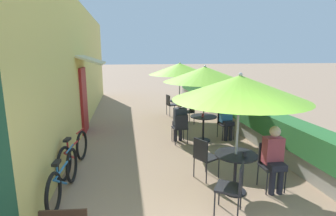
{
  "coord_description": "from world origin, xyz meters",
  "views": [
    {
      "loc": [
        -1.05,
        -2.07,
        2.55
      ],
      "look_at": [
        0.15,
        5.23,
        1.0
      ],
      "focal_mm": 28.0,
      "sensor_mm": 36.0,
      "label": 1
    }
  ],
  "objects_px": {
    "seated_patron_near_back": "(274,156)",
    "cafe_chair_far_right": "(189,110)",
    "seated_patron_mid_right": "(179,119)",
    "patio_umbrella_far": "(180,69)",
    "patio_umbrella_near": "(240,88)",
    "cafe_chair_far_left": "(171,103)",
    "cafe_chair_mid_left": "(225,122)",
    "coffee_cup_mid": "(203,115)",
    "patio_table_near": "(235,165)",
    "cafe_chair_near_left": "(204,155)",
    "coffee_cup_near": "(244,154)",
    "cafe_chair_near_right": "(234,185)",
    "patio_table_far": "(179,106)",
    "coffee_cup_far": "(180,99)",
    "bicycle_leaning": "(64,177)",
    "patio_umbrella_mid": "(205,74)",
    "cafe_chair_near_back": "(270,162)",
    "bicycle_second": "(74,153)",
    "cafe_chair_mid_right": "(180,126)",
    "seated_patron_mid_left": "(227,117)",
    "patio_table_mid": "(203,123)"
  },
  "relations": [
    {
      "from": "seated_patron_near_back",
      "to": "cafe_chair_far_right",
      "type": "xyz_separation_m",
      "value": [
        -0.39,
        4.91,
        -0.17
      ]
    },
    {
      "from": "seated_patron_mid_right",
      "to": "patio_umbrella_far",
      "type": "height_order",
      "value": "patio_umbrella_far"
    },
    {
      "from": "patio_umbrella_near",
      "to": "cafe_chair_far_left",
      "type": "bearing_deg",
      "value": 91.18
    },
    {
      "from": "cafe_chair_mid_left",
      "to": "coffee_cup_mid",
      "type": "relative_size",
      "value": 9.67
    },
    {
      "from": "patio_table_near",
      "to": "cafe_chair_near_left",
      "type": "distance_m",
      "value": 0.73
    },
    {
      "from": "coffee_cup_near",
      "to": "cafe_chair_far_left",
      "type": "xyz_separation_m",
      "value": [
        -0.22,
        6.38,
        -0.28
      ]
    },
    {
      "from": "cafe_chair_near_right",
      "to": "patio_umbrella_far",
      "type": "bearing_deg",
      "value": 27.6
    },
    {
      "from": "patio_table_far",
      "to": "coffee_cup_far",
      "type": "distance_m",
      "value": 0.28
    },
    {
      "from": "cafe_chair_near_right",
      "to": "bicycle_leaning",
      "type": "relative_size",
      "value": 0.49
    },
    {
      "from": "cafe_chair_near_right",
      "to": "patio_umbrella_mid",
      "type": "distance_m",
      "value": 3.92
    },
    {
      "from": "patio_umbrella_near",
      "to": "cafe_chair_far_right",
      "type": "distance_m",
      "value": 5.08
    },
    {
      "from": "cafe_chair_near_back",
      "to": "cafe_chair_far_left",
      "type": "relative_size",
      "value": 1.0
    },
    {
      "from": "patio_umbrella_mid",
      "to": "bicycle_second",
      "type": "xyz_separation_m",
      "value": [
        -3.42,
        -1.4,
        -1.6
      ]
    },
    {
      "from": "cafe_chair_mid_right",
      "to": "patio_umbrella_mid",
      "type": "bearing_deg",
      "value": 6.01
    },
    {
      "from": "cafe_chair_near_back",
      "to": "cafe_chair_far_left",
      "type": "distance_m",
      "value": 6.25
    },
    {
      "from": "cafe_chair_near_back",
      "to": "coffee_cup_mid",
      "type": "bearing_deg",
      "value": -78.66
    },
    {
      "from": "patio_umbrella_mid",
      "to": "cafe_chair_far_left",
      "type": "distance_m",
      "value": 3.64
    },
    {
      "from": "coffee_cup_mid",
      "to": "cafe_chair_far_right",
      "type": "xyz_separation_m",
      "value": [
        0.1,
        1.99,
        -0.28
      ]
    },
    {
      "from": "seated_patron_near_back",
      "to": "seated_patron_mid_left",
      "type": "xyz_separation_m",
      "value": [
        0.28,
        3.01,
        0.0
      ]
    },
    {
      "from": "patio_umbrella_near",
      "to": "cafe_chair_mid_left",
      "type": "relative_size",
      "value": 2.71
    },
    {
      "from": "patio_umbrella_near",
      "to": "coffee_cup_far",
      "type": "distance_m",
      "value": 5.78
    },
    {
      "from": "bicycle_leaning",
      "to": "cafe_chair_near_right",
      "type": "bearing_deg",
      "value": -16.22
    },
    {
      "from": "cafe_chair_near_right",
      "to": "bicycle_second",
      "type": "distance_m",
      "value": 3.58
    },
    {
      "from": "bicycle_second",
      "to": "coffee_cup_mid",
      "type": "bearing_deg",
      "value": 31.13
    },
    {
      "from": "patio_umbrella_far",
      "to": "bicycle_second",
      "type": "distance_m",
      "value": 5.4
    },
    {
      "from": "patio_table_far",
      "to": "bicycle_second",
      "type": "relative_size",
      "value": 0.43
    },
    {
      "from": "patio_table_mid",
      "to": "cafe_chair_far_left",
      "type": "relative_size",
      "value": 0.89
    },
    {
      "from": "cafe_chair_near_right",
      "to": "bicycle_second",
      "type": "relative_size",
      "value": 0.49
    },
    {
      "from": "seated_patron_near_back",
      "to": "patio_table_far",
      "type": "distance_m",
      "value": 5.64
    },
    {
      "from": "seated_patron_mid_left",
      "to": "cafe_chair_mid_right",
      "type": "bearing_deg",
      "value": 1.62
    },
    {
      "from": "patio_umbrella_far",
      "to": "cafe_chair_far_left",
      "type": "relative_size",
      "value": 2.71
    },
    {
      "from": "coffee_cup_far",
      "to": "cafe_chair_near_right",
      "type": "bearing_deg",
      "value": -94.23
    },
    {
      "from": "cafe_chair_near_right",
      "to": "seated_patron_mid_right",
      "type": "bearing_deg",
      "value": 33.61
    },
    {
      "from": "bicycle_second",
      "to": "patio_table_mid",
      "type": "bearing_deg",
      "value": 31.82
    },
    {
      "from": "cafe_chair_mid_left",
      "to": "patio_table_far",
      "type": "bearing_deg",
      "value": -75.14
    },
    {
      "from": "patio_umbrella_mid",
      "to": "seated_patron_mid_left",
      "type": "relative_size",
      "value": 1.88
    },
    {
      "from": "seated_patron_near_back",
      "to": "coffee_cup_far",
      "type": "relative_size",
      "value": 13.89
    },
    {
      "from": "coffee_cup_far",
      "to": "bicycle_leaning",
      "type": "height_order",
      "value": "coffee_cup_far"
    },
    {
      "from": "patio_umbrella_mid",
      "to": "coffee_cup_mid",
      "type": "height_order",
      "value": "patio_umbrella_mid"
    },
    {
      "from": "cafe_chair_near_back",
      "to": "patio_table_mid",
      "type": "relative_size",
      "value": 1.13
    },
    {
      "from": "cafe_chair_mid_left",
      "to": "patio_table_far",
      "type": "relative_size",
      "value": 1.13
    },
    {
      "from": "cafe_chair_far_left",
      "to": "bicycle_leaning",
      "type": "bearing_deg",
      "value": -39.27
    },
    {
      "from": "seated_patron_near_back",
      "to": "patio_umbrella_mid",
      "type": "relative_size",
      "value": 0.53
    },
    {
      "from": "patio_table_near",
      "to": "bicycle_second",
      "type": "height_order",
      "value": "bicycle_second"
    },
    {
      "from": "cafe_chair_far_left",
      "to": "patio_umbrella_near",
      "type": "bearing_deg",
      "value": -11.22
    },
    {
      "from": "patio_umbrella_mid",
      "to": "bicycle_second",
      "type": "height_order",
      "value": "patio_umbrella_mid"
    },
    {
      "from": "patio_umbrella_mid",
      "to": "coffee_cup_near",
      "type": "bearing_deg",
      "value": -93.39
    },
    {
      "from": "patio_umbrella_far",
      "to": "patio_umbrella_near",
      "type": "bearing_deg",
      "value": -91.05
    },
    {
      "from": "seated_patron_mid_left",
      "to": "bicycle_leaning",
      "type": "bearing_deg",
      "value": 27.33
    },
    {
      "from": "patio_table_near",
      "to": "cafe_chair_mid_right",
      "type": "height_order",
      "value": "cafe_chair_mid_right"
    }
  ]
}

